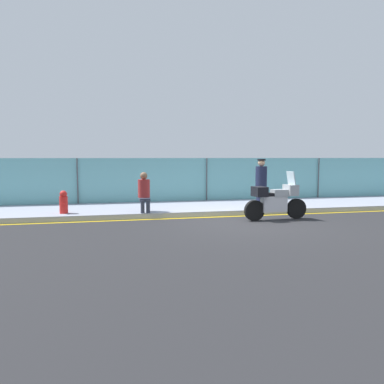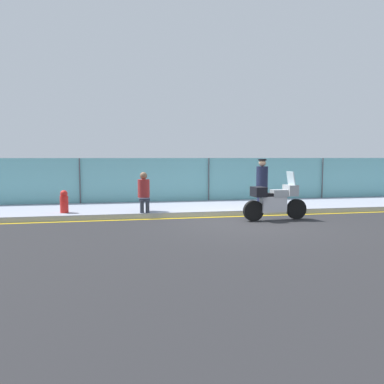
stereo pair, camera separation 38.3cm
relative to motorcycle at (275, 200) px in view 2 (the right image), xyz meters
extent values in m
plane|color=#262628|center=(-1.10, -0.35, -0.61)|extent=(120.00, 120.00, 0.00)
cube|color=#8E93A3|center=(-1.10, 2.58, -0.53)|extent=(37.93, 3.16, 0.17)
cube|color=gold|center=(-1.10, 0.91, -0.61)|extent=(37.93, 0.18, 0.01)
cube|color=#6BB2B7|center=(-1.10, 4.25, 0.34)|extent=(36.04, 0.08, 1.91)
cylinder|color=#4C4C51|center=(-6.21, 4.15, 0.34)|extent=(0.05, 0.05, 1.91)
cylinder|color=#4C4C51|center=(-1.10, 4.15, 0.34)|extent=(0.05, 0.05, 1.91)
cylinder|color=#4C4C51|center=(4.00, 4.15, 0.34)|extent=(0.05, 0.05, 1.91)
cylinder|color=black|center=(0.75, 0.05, -0.30)|extent=(0.64, 0.18, 0.64)
cylinder|color=black|center=(-0.71, -0.05, -0.30)|extent=(0.64, 0.18, 0.64)
cube|color=silver|center=(-0.05, 0.00, -0.11)|extent=(0.82, 0.33, 0.49)
cube|color=#999EA3|center=(0.15, 0.01, 0.22)|extent=(0.54, 0.34, 0.22)
cube|color=black|center=(-0.14, -0.01, 0.18)|extent=(0.62, 0.32, 0.10)
cube|color=#999EA3|center=(0.53, 0.04, 0.30)|extent=(0.35, 0.50, 0.34)
cube|color=silver|center=(0.53, 0.04, 0.68)|extent=(0.13, 0.43, 0.42)
cube|color=black|center=(-0.55, -0.04, 0.28)|extent=(0.39, 0.53, 0.30)
cylinder|color=#191E38|center=(0.21, 1.61, -0.08)|extent=(0.33, 0.33, 0.73)
cylinder|color=#191E38|center=(0.21, 1.61, 0.65)|extent=(0.40, 0.40, 0.73)
sphere|color=tan|center=(0.21, 1.61, 1.14)|extent=(0.25, 0.25, 0.25)
cylinder|color=black|center=(0.21, 1.61, 1.25)|extent=(0.29, 0.29, 0.06)
cylinder|color=#2D3342|center=(-4.02, 1.11, -0.23)|extent=(0.12, 0.12, 0.41)
cylinder|color=#2D3342|center=(-3.84, 1.11, -0.23)|extent=(0.12, 0.12, 0.41)
cube|color=#2D3342|center=(-3.93, 1.32, -0.03)|extent=(0.33, 0.41, 0.10)
cylinder|color=maroon|center=(-3.93, 1.52, 0.32)|extent=(0.39, 0.39, 0.58)
sphere|color=brown|center=(-3.93, 1.52, 0.73)|extent=(0.24, 0.24, 0.24)
cylinder|color=red|center=(-6.46, 1.64, -0.17)|extent=(0.26, 0.26, 0.54)
sphere|color=red|center=(-6.46, 1.64, 0.17)|extent=(0.23, 0.23, 0.23)
cylinder|color=red|center=(-6.46, 1.50, -0.14)|extent=(0.09, 0.10, 0.09)
camera|label=1|loc=(-5.07, -10.70, 1.33)|focal=35.00mm
camera|label=2|loc=(-4.69, -10.78, 1.33)|focal=35.00mm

